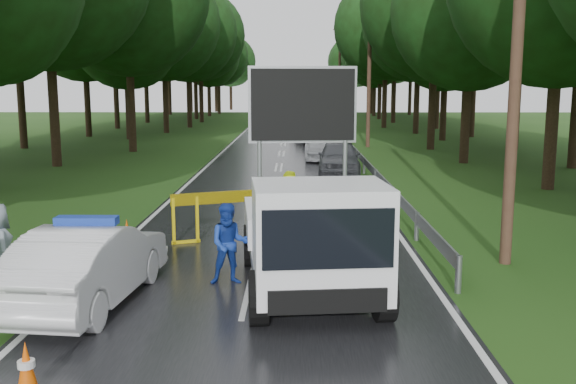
{
  "coord_description": "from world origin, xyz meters",
  "views": [
    {
      "loc": [
        0.73,
        -11.23,
        3.73
      ],
      "look_at": [
        0.57,
        3.37,
        1.3
      ],
      "focal_mm": 40.0,
      "sensor_mm": 36.0,
      "label": 1
    }
  ],
  "objects_px": {
    "civilian": "(230,244)",
    "queue_car_third": "(319,131)",
    "police_sedan": "(89,265)",
    "queue_car_fourth": "(302,123)",
    "barrier": "(232,203)",
    "queue_car_second": "(327,143)",
    "queue_car_first": "(339,157)",
    "officer": "(288,207)",
    "work_truck": "(310,235)"
  },
  "relations": [
    {
      "from": "civilian",
      "to": "queue_car_second",
      "type": "distance_m",
      "value": 21.54
    },
    {
      "from": "officer",
      "to": "queue_car_fourth",
      "type": "bearing_deg",
      "value": -127.91
    },
    {
      "from": "work_truck",
      "to": "queue_car_second",
      "type": "height_order",
      "value": "work_truck"
    },
    {
      "from": "work_truck",
      "to": "queue_car_second",
      "type": "distance_m",
      "value": 21.99
    },
    {
      "from": "barrier",
      "to": "civilian",
      "type": "distance_m",
      "value": 3.5
    },
    {
      "from": "queue_car_third",
      "to": "queue_car_second",
      "type": "bearing_deg",
      "value": -97.07
    },
    {
      "from": "officer",
      "to": "queue_car_second",
      "type": "distance_m",
      "value": 18.2
    },
    {
      "from": "queue_car_fourth",
      "to": "barrier",
      "type": "bearing_deg",
      "value": -101.07
    },
    {
      "from": "civilian",
      "to": "queue_car_third",
      "type": "distance_m",
      "value": 30.51
    },
    {
      "from": "police_sedan",
      "to": "officer",
      "type": "relative_size",
      "value": 2.49
    },
    {
      "from": "civilian",
      "to": "queue_car_third",
      "type": "height_order",
      "value": "same"
    },
    {
      "from": "queue_car_second",
      "to": "work_truck",
      "type": "bearing_deg",
      "value": -92.24
    },
    {
      "from": "police_sedan",
      "to": "civilian",
      "type": "height_order",
      "value": "civilian"
    },
    {
      "from": "barrier",
      "to": "queue_car_fourth",
      "type": "xyz_separation_m",
      "value": [
        2.07,
        36.44,
        -0.2
      ]
    },
    {
      "from": "officer",
      "to": "queue_car_second",
      "type": "bearing_deg",
      "value": -132.53
    },
    {
      "from": "barrier",
      "to": "queue_car_first",
      "type": "bearing_deg",
      "value": 52.85
    },
    {
      "from": "queue_car_second",
      "to": "queue_car_first",
      "type": "bearing_deg",
      "value": -86.66
    },
    {
      "from": "queue_car_second",
      "to": "queue_car_fourth",
      "type": "height_order",
      "value": "queue_car_second"
    },
    {
      "from": "police_sedan",
      "to": "officer",
      "type": "height_order",
      "value": "officer"
    },
    {
      "from": "barrier",
      "to": "queue_car_first",
      "type": "distance_m",
      "value": 12.18
    },
    {
      "from": "queue_car_fourth",
      "to": "queue_car_second",
      "type": "bearing_deg",
      "value": -94.39
    },
    {
      "from": "work_truck",
      "to": "civilian",
      "type": "xyz_separation_m",
      "value": [
        -1.51,
        0.6,
        -0.32
      ]
    },
    {
      "from": "queue_car_first",
      "to": "queue_car_fourth",
      "type": "xyz_separation_m",
      "value": [
        -1.33,
        24.75,
        -0.01
      ]
    },
    {
      "from": "police_sedan",
      "to": "barrier",
      "type": "relative_size",
      "value": 1.57
    },
    {
      "from": "queue_car_first",
      "to": "barrier",
      "type": "bearing_deg",
      "value": -103.06
    },
    {
      "from": "police_sedan",
      "to": "work_truck",
      "type": "height_order",
      "value": "work_truck"
    },
    {
      "from": "queue_car_third",
      "to": "police_sedan",
      "type": "bearing_deg",
      "value": -106.71
    },
    {
      "from": "work_truck",
      "to": "queue_car_first",
      "type": "height_order",
      "value": "work_truck"
    },
    {
      "from": "queue_car_third",
      "to": "work_truck",
      "type": "bearing_deg",
      "value": -99.91
    },
    {
      "from": "work_truck",
      "to": "officer",
      "type": "relative_size",
      "value": 3.02
    },
    {
      "from": "barrier",
      "to": "officer",
      "type": "height_order",
      "value": "officer"
    },
    {
      "from": "barrier",
      "to": "queue_car_first",
      "type": "height_order",
      "value": "queue_car_first"
    },
    {
      "from": "police_sedan",
      "to": "queue_car_second",
      "type": "height_order",
      "value": "queue_car_second"
    },
    {
      "from": "police_sedan",
      "to": "work_truck",
      "type": "distance_m",
      "value": 3.87
    },
    {
      "from": "barrier",
      "to": "queue_car_third",
      "type": "relative_size",
      "value": 0.5
    },
    {
      "from": "police_sedan",
      "to": "barrier",
      "type": "height_order",
      "value": "police_sedan"
    },
    {
      "from": "civilian",
      "to": "queue_car_second",
      "type": "height_order",
      "value": "queue_car_second"
    },
    {
      "from": "barrier",
      "to": "queue_car_third",
      "type": "xyz_separation_m",
      "value": [
        3.12,
        26.9,
        -0.14
      ]
    },
    {
      "from": "barrier",
      "to": "queue_car_fourth",
      "type": "distance_m",
      "value": 36.5
    },
    {
      "from": "civilian",
      "to": "queue_car_fourth",
      "type": "height_order",
      "value": "civilian"
    },
    {
      "from": "barrier",
      "to": "queue_car_second",
      "type": "xyz_separation_m",
      "value": [
        3.18,
        17.86,
        -0.11
      ]
    },
    {
      "from": "police_sedan",
      "to": "officer",
      "type": "xyz_separation_m",
      "value": [
        3.37,
        4.39,
        0.17
      ]
    },
    {
      "from": "police_sedan",
      "to": "queue_car_third",
      "type": "relative_size",
      "value": 0.78
    },
    {
      "from": "police_sedan",
      "to": "queue_car_fourth",
      "type": "relative_size",
      "value": 0.99
    },
    {
      "from": "police_sedan",
      "to": "queue_car_fourth",
      "type": "distance_m",
      "value": 41.28
    },
    {
      "from": "queue_car_first",
      "to": "work_truck",
      "type": "bearing_deg",
      "value": -92.6
    },
    {
      "from": "queue_car_third",
      "to": "queue_car_first",
      "type": "bearing_deg",
      "value": -96.43
    },
    {
      "from": "queue_car_first",
      "to": "queue_car_third",
      "type": "bearing_deg",
      "value": 94.21
    },
    {
      "from": "civilian",
      "to": "queue_car_fourth",
      "type": "relative_size",
      "value": 0.35
    },
    {
      "from": "queue_car_fourth",
      "to": "queue_car_first",
      "type": "bearing_deg",
      "value": -94.74
    }
  ]
}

